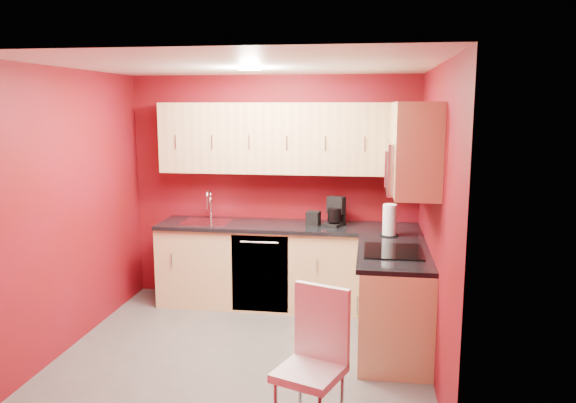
% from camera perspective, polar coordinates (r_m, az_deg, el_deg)
% --- Properties ---
extents(floor, '(3.20, 3.20, 0.00)m').
position_cam_1_polar(floor, '(5.22, -4.28, -14.85)').
color(floor, '#55524F').
rests_on(floor, ground).
extents(ceiling, '(3.20, 3.20, 0.00)m').
position_cam_1_polar(ceiling, '(4.76, -4.67, 13.66)').
color(ceiling, white).
rests_on(ceiling, wall_back).
extents(wall_back, '(3.20, 0.00, 3.20)m').
position_cam_1_polar(wall_back, '(6.29, -1.44, 1.32)').
color(wall_back, maroon).
rests_on(wall_back, floor).
extents(wall_front, '(3.20, 0.00, 3.20)m').
position_cam_1_polar(wall_front, '(3.43, -10.04, -6.01)').
color(wall_front, maroon).
rests_on(wall_front, floor).
extents(wall_left, '(0.00, 3.00, 3.00)m').
position_cam_1_polar(wall_left, '(5.42, -21.20, -0.72)').
color(wall_left, maroon).
rests_on(wall_left, floor).
extents(wall_right, '(0.00, 3.00, 3.00)m').
position_cam_1_polar(wall_right, '(4.75, 14.71, -1.77)').
color(wall_right, maroon).
rests_on(wall_right, floor).
extents(base_cabinets_back, '(2.80, 0.60, 0.87)m').
position_cam_1_polar(base_cabinets_back, '(6.15, -0.04, -6.67)').
color(base_cabinets_back, tan).
rests_on(base_cabinets_back, floor).
extents(base_cabinets_right, '(0.60, 1.30, 0.87)m').
position_cam_1_polar(base_cabinets_right, '(5.19, 10.67, -10.00)').
color(base_cabinets_right, tan).
rests_on(base_cabinets_right, floor).
extents(countertop_back, '(2.80, 0.63, 0.04)m').
position_cam_1_polar(countertop_back, '(6.02, -0.06, -2.55)').
color(countertop_back, black).
rests_on(countertop_back, base_cabinets_back).
extents(countertop_right, '(0.63, 1.27, 0.04)m').
position_cam_1_polar(countertop_right, '(5.04, 10.67, -5.18)').
color(countertop_right, black).
rests_on(countertop_right, base_cabinets_right).
extents(upper_cabinets_back, '(2.80, 0.35, 0.75)m').
position_cam_1_polar(upper_cabinets_back, '(6.03, 0.13, 6.45)').
color(upper_cabinets_back, tan).
rests_on(upper_cabinets_back, wall_back).
extents(upper_cabinets_right, '(0.35, 1.55, 0.75)m').
position_cam_1_polar(upper_cabinets_right, '(5.09, 12.52, 6.31)').
color(upper_cabinets_right, tan).
rests_on(upper_cabinets_right, wall_right).
extents(microwave, '(0.42, 0.76, 0.42)m').
position_cam_1_polar(microwave, '(4.87, 12.25, 3.48)').
color(microwave, silver).
rests_on(microwave, upper_cabinets_right).
extents(cooktop, '(0.50, 0.55, 0.01)m').
position_cam_1_polar(cooktop, '(5.00, 10.64, -5.00)').
color(cooktop, black).
rests_on(cooktop, countertop_right).
extents(sink, '(0.52, 0.42, 0.35)m').
position_cam_1_polar(sink, '(6.22, -8.27, -1.74)').
color(sink, silver).
rests_on(sink, countertop_back).
extents(dishwasher_front, '(0.60, 0.02, 0.82)m').
position_cam_1_polar(dishwasher_front, '(5.91, -2.87, -7.35)').
color(dishwasher_front, black).
rests_on(dishwasher_front, base_cabinets_back).
extents(downlight, '(0.20, 0.20, 0.01)m').
position_cam_1_polar(downlight, '(5.05, -3.88, 13.27)').
color(downlight, white).
rests_on(downlight, ceiling).
extents(coffee_maker, '(0.26, 0.29, 0.30)m').
position_cam_1_polar(coffee_maker, '(5.95, 4.65, -1.03)').
color(coffee_maker, black).
rests_on(coffee_maker, countertop_back).
extents(napkin_holder, '(0.16, 0.16, 0.14)m').
position_cam_1_polar(napkin_holder, '(5.99, 2.59, -1.71)').
color(napkin_holder, black).
rests_on(napkin_holder, countertop_back).
extents(paper_towel, '(0.22, 0.22, 0.31)m').
position_cam_1_polar(paper_towel, '(5.57, 10.28, -1.87)').
color(paper_towel, white).
rests_on(paper_towel, countertop_right).
extents(dining_chair, '(0.52, 0.53, 0.98)m').
position_cam_1_polar(dining_chair, '(3.84, 2.20, -16.24)').
color(dining_chair, silver).
rests_on(dining_chair, floor).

